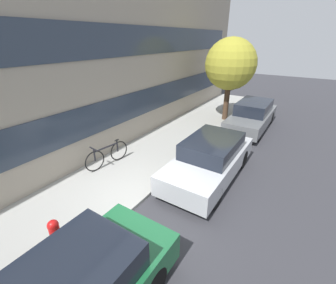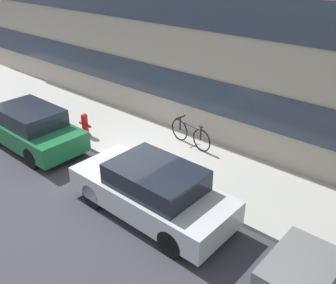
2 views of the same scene
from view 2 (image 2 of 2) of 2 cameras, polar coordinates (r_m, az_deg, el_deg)
ground_plane at (r=11.39m, az=-7.10°, el=-3.67°), size 56.00×56.00×0.00m
sidewalk_strip at (r=12.25m, az=-2.04°, el=-0.81°), size 28.00×2.94×0.11m
rowhouse_facade at (r=12.43m, az=4.00°, el=18.09°), size 28.00×1.02×7.67m
parked_car_green at (r=12.93m, az=-20.34°, el=2.17°), size 4.20×1.65×1.40m
parked_car_silver at (r=9.01m, az=-2.43°, el=-7.40°), size 4.17×1.71×1.38m
fire_hydrant at (r=13.04m, az=-12.54°, el=2.62°), size 0.57×0.32×0.82m
bicycle at (r=12.09m, az=3.40°, el=1.30°), size 1.77×0.44×0.86m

